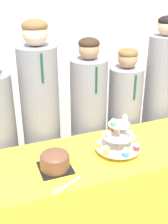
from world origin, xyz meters
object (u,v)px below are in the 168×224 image
student_1 (42,126)px  student_4 (158,107)px  cupcake_stand (119,138)px  student_0 (0,145)px  student_3 (123,125)px  cake_knife (63,188)px  student_2 (88,127)px  round_cake (55,160)px

student_1 → student_4: (1.16, -0.00, -0.01)m
cupcake_stand → student_1: bearing=128.4°
student_0 → student_3: size_ratio=1.04×
student_1 → cake_knife: bearing=-94.1°
student_0 → student_3: student_0 is taller
student_2 → student_3: (0.36, -0.00, -0.05)m
student_2 → student_4: 0.74m
student_2 → student_4: student_4 is taller
cupcake_stand → student_2: (-0.01, 0.56, -0.18)m
round_cake → student_0: size_ratio=0.15×
student_1 → student_2: bearing=-0.0°
student_0 → student_4: 1.53m
student_0 → student_2: bearing=0.0°
cake_knife → student_4: bearing=8.5°
round_cake → student_3: 1.04m
round_cake → student_1: bearing=85.5°
student_0 → student_1: (0.36, 0.00, 0.11)m
student_3 → student_4: student_4 is taller
cupcake_stand → student_3: student_3 is taller
student_1 → student_2: (0.43, -0.00, -0.09)m
cake_knife → cupcake_stand: cupcake_stand is taller
round_cake → student_1: (0.05, 0.59, -0.04)m
student_2 → student_4: bearing=-0.0°
student_0 → student_1: size_ratio=0.87×
round_cake → student_4: size_ratio=0.13×
student_0 → cake_knife: bearing=-69.1°
round_cake → student_1: size_ratio=0.13×
cake_knife → student_0: (-0.30, 0.80, -0.09)m
cake_knife → student_1: (0.06, 0.80, 0.03)m
student_1 → student_4: 1.16m
cake_knife → student_3: size_ratio=0.15×
cupcake_stand → round_cake: bearing=-176.4°
cake_knife → student_0: student_0 is taller
student_4 → cake_knife: bearing=-146.9°
student_0 → student_1: bearing=0.0°
cake_knife → cupcake_stand: (0.50, 0.24, 0.11)m
student_4 → student_0: bearing=-180.0°
cake_knife → round_cake: bearing=62.6°
round_cake → student_4: (1.21, 0.59, -0.05)m
round_cake → student_4: student_4 is taller
cake_knife → student_0: size_ratio=0.14×
round_cake → student_3: bearing=35.0°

